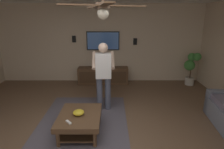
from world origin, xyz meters
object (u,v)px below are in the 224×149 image
at_px(media_console, 103,75).
at_px(wall_speaker_right, 74,39).
at_px(coffee_table, 80,119).
at_px(tv, 103,41).
at_px(ceiling_fan, 103,8).
at_px(vase_round, 96,65).
at_px(person_standing, 103,73).
at_px(wall_speaker_left, 135,42).
at_px(potted_plant_tall, 191,66).
at_px(remote_white, 69,122).
at_px(bowl, 79,112).

bearing_deg(media_console, wall_speaker_right, -104.50).
bearing_deg(coffee_table, tv, -5.71).
bearing_deg(ceiling_fan, vase_round, 6.39).
distance_m(person_standing, wall_speaker_left, 2.47).
distance_m(media_console, potted_plant_tall, 2.95).
relative_size(person_standing, wall_speaker_right, 7.45).
xyz_separation_m(person_standing, remote_white, (-1.32, 0.57, -0.52)).
bearing_deg(wall_speaker_left, tv, 90.69).
relative_size(tv, person_standing, 0.68).
bearing_deg(bowl, person_standing, -22.99).
relative_size(vase_round, wall_speaker_right, 1.00).
relative_size(media_console, person_standing, 1.04).
bearing_deg(person_standing, remote_white, 154.02).
distance_m(person_standing, potted_plant_tall, 3.37).
bearing_deg(media_console, person_standing, 2.93).
bearing_deg(remote_white, wall_speaker_right, -31.13).
bearing_deg(potted_plant_tall, vase_round, 88.00).
xyz_separation_m(potted_plant_tall, ceiling_fan, (-3.43, 2.75, 1.65)).
relative_size(potted_plant_tall, remote_white, 7.35).
height_order(potted_plant_tall, remote_white, potted_plant_tall).
distance_m(coffee_table, remote_white, 0.35).
bearing_deg(person_standing, coffee_table, 154.88).
height_order(media_console, remote_white, media_console).
height_order(wall_speaker_left, wall_speaker_right, wall_speaker_right).
distance_m(remote_white, wall_speaker_right, 3.72).
height_order(tv, person_standing, tv).
relative_size(coffee_table, potted_plant_tall, 0.91).
xyz_separation_m(media_console, tv, (0.24, 0.00, 1.15)).
height_order(vase_round, ceiling_fan, ceiling_fan).
bearing_deg(ceiling_fan, remote_white, 65.02).
height_order(tv, wall_speaker_right, tv).
bearing_deg(tv, vase_round, -38.54).
distance_m(media_console, tv, 1.18).
height_order(potted_plant_tall, vase_round, potted_plant_tall).
xyz_separation_m(person_standing, bowl, (-1.03, 0.44, -0.48)).
relative_size(coffee_table, vase_round, 4.55).
distance_m(potted_plant_tall, remote_white, 4.62).
height_order(potted_plant_tall, wall_speaker_right, wall_speaker_right).
xyz_separation_m(media_console, bowl, (-2.98, 0.34, 0.17)).
height_order(vase_round, wall_speaker_right, wall_speaker_right).
xyz_separation_m(bowl, ceiling_fan, (-0.59, -0.51, 1.85)).
xyz_separation_m(tv, wall_speaker_right, (0.01, 0.98, 0.06)).
bearing_deg(bowl, vase_round, -2.27).
bearing_deg(remote_white, bowl, -63.66).
height_order(coffee_table, vase_round, vase_round).
distance_m(tv, vase_round, 0.85).
height_order(coffee_table, tv, tv).
xyz_separation_m(tv, wall_speaker_left, (0.01, -1.09, -0.03)).
bearing_deg(potted_plant_tall, wall_speaker_right, 84.15).
bearing_deg(potted_plant_tall, wall_speaker_left, 77.68).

